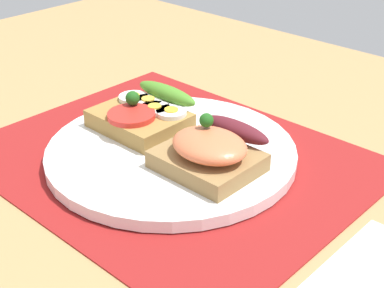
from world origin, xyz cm
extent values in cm
cube|color=tan|center=(0.00, 0.00, -1.60)|extent=(120.00, 90.00, 3.20)
cube|color=maroon|center=(0.00, 0.00, 0.15)|extent=(39.57, 32.18, 0.30)
cylinder|color=white|center=(0.00, 0.00, 0.92)|extent=(26.39, 26.39, 1.24)
cube|color=olive|center=(-5.70, 0.78, 2.53)|extent=(9.96, 7.80, 1.96)
cylinder|color=red|center=(-5.28, -0.73, 3.81)|extent=(5.22, 5.22, 0.60)
ellipsoid|color=#4B8827|center=(-5.70, 5.08, 4.41)|extent=(8.76, 2.20, 1.80)
sphere|color=#1E5919|center=(-6.68, 0.78, 4.91)|extent=(1.60, 1.60, 1.60)
cylinder|color=white|center=(-8.68, 2.62, 3.76)|extent=(3.38, 3.38, 0.50)
cylinder|color=yellow|center=(-8.68, 2.62, 4.09)|extent=(1.52, 1.52, 0.16)
cylinder|color=white|center=(-6.69, 3.08, 3.76)|extent=(3.38, 3.38, 0.50)
cylinder|color=yellow|center=(-6.69, 3.08, 4.09)|extent=(1.52, 1.52, 0.16)
cylinder|color=white|center=(-4.70, 2.21, 3.76)|extent=(3.38, 3.38, 0.50)
cylinder|color=yellow|center=(-4.70, 2.21, 4.09)|extent=(1.52, 1.52, 0.16)
cylinder|color=white|center=(-2.71, 2.82, 3.76)|extent=(3.38, 3.38, 0.50)
cylinder|color=yellow|center=(-2.71, 2.82, 4.09)|extent=(1.52, 1.52, 0.16)
cube|color=olive|center=(5.70, -0.67, 2.44)|extent=(9.46, 7.88, 1.79)
ellipsoid|color=#E57147|center=(6.18, -0.97, 4.49)|extent=(7.76, 6.31, 2.32)
ellipsoid|color=#581A22|center=(5.70, 3.67, 4.23)|extent=(8.04, 2.20, 1.80)
sphere|color=#1E5919|center=(4.90, -0.07, 6.35)|extent=(1.40, 1.40, 1.40)
camera|label=1|loc=(37.61, -37.24, 30.72)|focal=53.73mm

